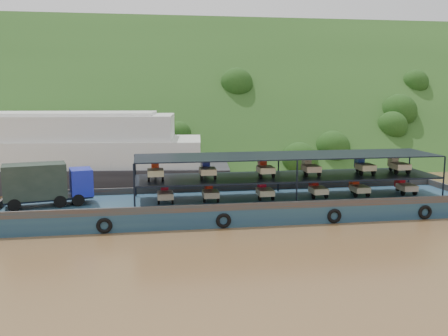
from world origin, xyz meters
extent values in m
plane|color=brown|center=(0.00, 0.00, 0.00)|extent=(160.00, 160.00, 0.00)
cube|color=#1E3D16|center=(0.00, 36.00, 0.00)|extent=(140.00, 39.60, 39.60)
cube|color=#152F4C|center=(-1.06, 0.15, 0.60)|extent=(35.00, 7.00, 1.20)
cube|color=#592D19|center=(-1.06, 3.55, 1.45)|extent=(35.00, 0.20, 0.50)
cube|color=#592D19|center=(-1.06, -3.25, 1.45)|extent=(35.00, 0.20, 0.50)
cube|color=#592D19|center=(-18.46, 0.15, 1.45)|extent=(0.20, 7.00, 0.50)
torus|color=black|center=(-11.06, -3.40, 0.55)|extent=(1.06, 0.26, 1.06)
torus|color=black|center=(-3.06, -3.40, 0.55)|extent=(1.06, 0.26, 1.06)
torus|color=black|center=(4.94, -3.40, 0.55)|extent=(1.06, 0.26, 1.06)
torus|color=black|center=(11.94, -3.40, 0.55)|extent=(1.06, 0.26, 1.06)
cylinder|color=black|center=(-17.21, -1.05, 1.64)|extent=(0.93, 0.49, 0.88)
cylinder|color=black|center=(-17.62, 0.75, 1.64)|extent=(0.93, 0.49, 0.88)
cylinder|color=black|center=(-14.29, -0.40, 1.64)|extent=(0.93, 0.49, 0.88)
cylinder|color=black|center=(-14.69, 1.41, 1.64)|extent=(0.93, 0.49, 0.88)
cylinder|color=black|center=(-13.08, -0.13, 1.64)|extent=(0.93, 0.49, 0.88)
cylinder|color=black|center=(-13.49, 1.68, 1.64)|extent=(0.93, 0.49, 0.88)
cube|color=black|center=(-15.18, 0.35, 1.77)|extent=(6.27, 3.20, 0.18)
cube|color=#17219E|center=(-12.94, 0.85, 2.79)|extent=(1.93, 2.39, 1.94)
cube|color=black|center=(-12.21, 1.02, 3.14)|extent=(0.44, 1.73, 0.79)
cube|color=black|center=(-16.04, 0.16, 3.05)|extent=(4.59, 2.99, 2.47)
cube|color=black|center=(2.44, 0.15, 2.86)|extent=(23.00, 5.00, 0.12)
cube|color=black|center=(2.44, 0.15, 4.50)|extent=(23.00, 5.00, 0.08)
cylinder|color=black|center=(-9.06, -2.35, 2.85)|extent=(0.12, 0.12, 3.30)
cylinder|color=black|center=(-9.06, 2.65, 2.85)|extent=(0.12, 0.12, 3.30)
cylinder|color=black|center=(2.44, -2.35, 2.85)|extent=(0.12, 0.12, 3.30)
cylinder|color=black|center=(2.44, 2.65, 2.85)|extent=(0.12, 0.12, 3.30)
cylinder|color=black|center=(13.94, -2.35, 2.85)|extent=(0.12, 0.12, 3.30)
cylinder|color=black|center=(13.94, 2.65, 2.85)|extent=(0.12, 0.12, 3.30)
cylinder|color=black|center=(-6.89, 1.20, 1.46)|extent=(0.12, 0.52, 0.52)
cylinder|color=black|center=(-7.39, -0.60, 1.46)|extent=(0.14, 0.52, 0.52)
cylinder|color=black|center=(-6.39, -0.60, 1.46)|extent=(0.14, 0.52, 0.52)
cube|color=tan|center=(-6.89, -0.25, 1.80)|extent=(1.15, 1.50, 0.44)
cube|color=#AA0B1D|center=(-6.89, 0.90, 1.98)|extent=(0.55, 0.80, 0.80)
cube|color=#AA0B1D|center=(-6.89, 0.70, 2.48)|extent=(0.50, 0.10, 0.10)
cylinder|color=black|center=(-3.54, 1.20, 1.46)|extent=(0.12, 0.52, 0.52)
cylinder|color=black|center=(-4.04, -0.60, 1.46)|extent=(0.14, 0.52, 0.52)
cylinder|color=black|center=(-3.04, -0.60, 1.46)|extent=(0.14, 0.52, 0.52)
cube|color=tan|center=(-3.54, -0.25, 1.80)|extent=(1.15, 1.50, 0.44)
cube|color=red|center=(-3.54, 0.90, 1.98)|extent=(0.55, 0.80, 0.80)
cube|color=red|center=(-3.54, 0.70, 2.48)|extent=(0.50, 0.10, 0.10)
cylinder|color=black|center=(0.63, 1.20, 1.46)|extent=(0.12, 0.52, 0.52)
cylinder|color=black|center=(0.13, -0.60, 1.46)|extent=(0.14, 0.52, 0.52)
cylinder|color=black|center=(1.13, -0.60, 1.46)|extent=(0.14, 0.52, 0.52)
cube|color=beige|center=(0.63, -0.25, 1.80)|extent=(1.15, 1.50, 0.44)
cube|color=red|center=(0.63, 0.90, 1.98)|extent=(0.55, 0.80, 0.80)
cube|color=red|center=(0.63, 0.70, 2.48)|extent=(0.50, 0.10, 0.10)
cylinder|color=black|center=(4.84, 1.20, 1.46)|extent=(0.12, 0.52, 0.52)
cylinder|color=black|center=(4.34, -0.60, 1.46)|extent=(0.14, 0.52, 0.52)
cylinder|color=black|center=(5.34, -0.60, 1.46)|extent=(0.14, 0.52, 0.52)
cube|color=beige|center=(4.84, -0.25, 1.80)|extent=(1.15, 1.50, 0.44)
cube|color=#B1130B|center=(4.84, 0.90, 1.98)|extent=(0.55, 0.80, 0.80)
cube|color=#B1130B|center=(4.84, 0.70, 2.48)|extent=(0.50, 0.10, 0.10)
cylinder|color=black|center=(8.23, 1.20, 1.46)|extent=(0.12, 0.52, 0.52)
cylinder|color=black|center=(7.73, -0.60, 1.46)|extent=(0.14, 0.52, 0.52)
cylinder|color=black|center=(8.73, -0.60, 1.46)|extent=(0.14, 0.52, 0.52)
cube|color=beige|center=(8.23, -0.25, 1.80)|extent=(1.15, 1.50, 0.44)
cube|color=red|center=(8.23, 0.90, 1.98)|extent=(0.55, 0.80, 0.80)
cube|color=red|center=(8.23, 0.70, 2.48)|extent=(0.50, 0.10, 0.10)
cylinder|color=black|center=(12.18, 1.20, 1.46)|extent=(0.12, 0.52, 0.52)
cylinder|color=black|center=(11.68, -0.60, 1.46)|extent=(0.14, 0.52, 0.52)
cylinder|color=black|center=(12.68, -0.60, 1.46)|extent=(0.14, 0.52, 0.52)
cube|color=beige|center=(12.18, -0.25, 1.80)|extent=(1.15, 1.50, 0.44)
cube|color=red|center=(12.18, 0.90, 1.98)|extent=(0.55, 0.80, 0.80)
cube|color=red|center=(12.18, 0.70, 2.48)|extent=(0.50, 0.10, 0.10)
cylinder|color=black|center=(-7.56, 1.20, 3.18)|extent=(0.12, 0.52, 0.52)
cylinder|color=black|center=(-8.06, -0.60, 3.18)|extent=(0.14, 0.52, 0.52)
cylinder|color=black|center=(-7.06, -0.60, 3.18)|extent=(0.14, 0.52, 0.52)
cube|color=beige|center=(-7.56, -0.25, 3.52)|extent=(1.15, 1.50, 0.44)
cube|color=red|center=(-7.56, 0.90, 3.70)|extent=(0.55, 0.80, 0.80)
cube|color=red|center=(-7.56, 0.70, 4.20)|extent=(0.50, 0.10, 0.10)
cylinder|color=black|center=(-3.75, 1.20, 3.18)|extent=(0.12, 0.52, 0.52)
cylinder|color=black|center=(-4.25, -0.60, 3.18)|extent=(0.14, 0.52, 0.52)
cylinder|color=black|center=(-3.25, -0.60, 3.18)|extent=(0.14, 0.52, 0.52)
cube|color=beige|center=(-3.75, -0.25, 3.52)|extent=(1.15, 1.50, 0.44)
cube|color=navy|center=(-3.75, 0.90, 3.70)|extent=(0.55, 0.80, 0.80)
cube|color=navy|center=(-3.75, 0.70, 4.20)|extent=(0.50, 0.10, 0.10)
cylinder|color=black|center=(0.65, 1.20, 3.18)|extent=(0.12, 0.52, 0.52)
cylinder|color=black|center=(0.15, -0.60, 3.18)|extent=(0.14, 0.52, 0.52)
cylinder|color=black|center=(1.15, -0.60, 3.18)|extent=(0.14, 0.52, 0.52)
cube|color=beige|center=(0.65, -0.25, 3.52)|extent=(1.15, 1.50, 0.44)
cube|color=red|center=(0.65, 0.90, 3.70)|extent=(0.55, 0.80, 0.80)
cube|color=red|center=(0.65, 0.70, 4.20)|extent=(0.50, 0.10, 0.10)
cylinder|color=black|center=(4.22, 1.20, 3.18)|extent=(0.12, 0.52, 0.52)
cylinder|color=black|center=(3.72, -0.60, 3.18)|extent=(0.14, 0.52, 0.52)
cylinder|color=black|center=(4.72, -0.60, 3.18)|extent=(0.14, 0.52, 0.52)
cube|color=tan|center=(4.22, -0.25, 3.52)|extent=(1.15, 1.50, 0.44)
cube|color=beige|center=(4.22, 0.90, 3.70)|extent=(0.55, 0.80, 0.80)
cube|color=beige|center=(4.22, 0.70, 4.20)|extent=(0.50, 0.10, 0.10)
cylinder|color=black|center=(8.61, 1.20, 3.18)|extent=(0.12, 0.52, 0.52)
cylinder|color=black|center=(8.11, -0.60, 3.18)|extent=(0.14, 0.52, 0.52)
cylinder|color=black|center=(9.11, -0.60, 3.18)|extent=(0.14, 0.52, 0.52)
cube|color=#C5BA8B|center=(8.61, -0.25, 3.52)|extent=(1.15, 1.50, 0.44)
cube|color=navy|center=(8.61, 0.90, 3.70)|extent=(0.55, 0.80, 0.80)
cube|color=navy|center=(8.61, 0.70, 4.20)|extent=(0.50, 0.10, 0.10)
cylinder|color=black|center=(11.50, 1.20, 3.18)|extent=(0.12, 0.52, 0.52)
cylinder|color=black|center=(11.00, -0.60, 3.18)|extent=(0.14, 0.52, 0.52)
cylinder|color=black|center=(12.00, -0.60, 3.18)|extent=(0.14, 0.52, 0.52)
cube|color=beige|center=(11.50, -0.25, 3.52)|extent=(1.15, 1.50, 0.44)
cube|color=beige|center=(11.50, 0.90, 3.70)|extent=(0.55, 0.80, 0.80)
cube|color=beige|center=(11.50, 0.70, 4.20)|extent=(0.50, 0.10, 0.10)
cube|color=black|center=(-18.06, 14.46, 1.08)|extent=(36.88, 12.93, 2.17)
cube|color=silver|center=(-18.06, 14.46, 3.43)|extent=(31.39, 11.44, 2.53)
cube|color=silver|center=(-18.06, 14.46, 5.87)|extent=(25.91, 9.95, 2.35)
cube|color=silver|center=(-18.06, 14.46, 7.18)|extent=(22.22, 8.66, 0.27)
camera|label=1|loc=(-8.34, -36.23, 9.42)|focal=40.00mm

